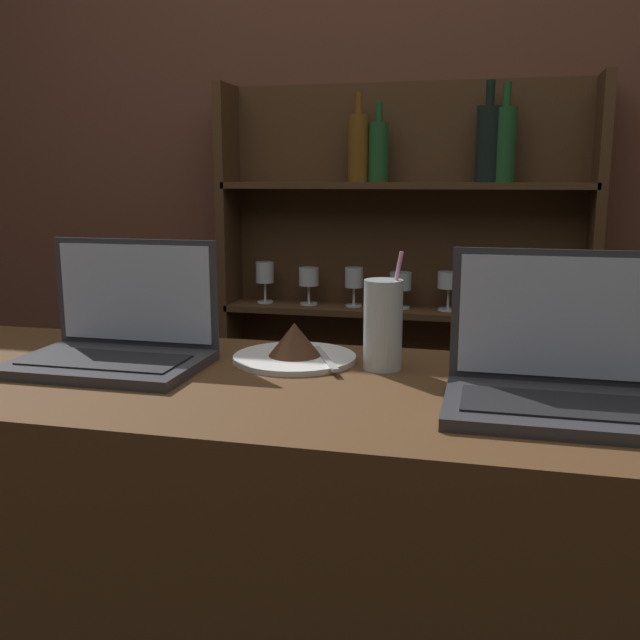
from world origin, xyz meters
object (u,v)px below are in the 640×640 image
at_px(laptop_near, 118,338).
at_px(laptop_far, 561,374).
at_px(cake_plate, 295,348).
at_px(water_glass, 383,325).

bearing_deg(laptop_near, laptop_far, -5.60).
xyz_separation_m(laptop_near, laptop_far, (0.75, -0.07, 0.00)).
relative_size(cake_plate, water_glass, 1.09).
height_order(cake_plate, water_glass, water_glass).
height_order(laptop_near, cake_plate, laptop_near).
bearing_deg(laptop_near, cake_plate, 17.62).
bearing_deg(cake_plate, water_glass, -5.83).
distance_m(cake_plate, water_glass, 0.17).
relative_size(laptop_near, laptop_far, 0.99).
bearing_deg(water_glass, laptop_far, -28.25).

